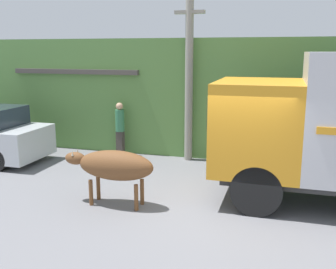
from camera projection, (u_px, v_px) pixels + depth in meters
ground_plane at (229, 209)px, 8.55m from camera, size 60.00×60.00×0.00m
hillside_embankment at (255, 93)px, 14.17m from camera, size 32.00×5.19×3.75m
building_backdrop at (94, 105)px, 14.57m from camera, size 4.54×2.70×2.77m
brown_cow at (114, 166)px, 8.61m from camera, size 2.10×0.66×1.24m
pedestrian_on_hill at (120, 126)px, 12.72m from camera, size 0.34×0.34×1.74m
utility_pole at (189, 75)px, 11.87m from camera, size 0.90×0.24×5.09m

